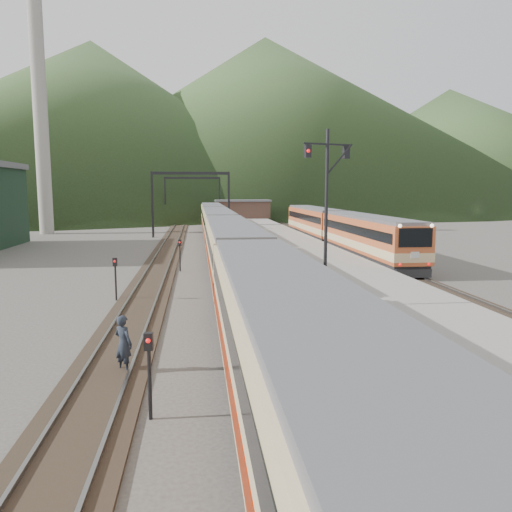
{
  "coord_description": "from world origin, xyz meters",
  "views": [
    {
      "loc": [
        -2.11,
        -6.91,
        5.83
      ],
      "look_at": [
        1.25,
        21.56,
        2.0
      ],
      "focal_mm": 35.0,
      "sensor_mm": 36.0,
      "label": 1
    }
  ],
  "objects": [
    {
      "name": "track_main",
      "position": [
        0.0,
        40.0,
        0.07
      ],
      "size": [
        2.6,
        200.0,
        0.23
      ],
      "color": "black",
      "rests_on": "ground"
    },
    {
      "name": "track_far",
      "position": [
        -5.0,
        40.0,
        0.07
      ],
      "size": [
        2.6,
        200.0,
        0.23
      ],
      "color": "black",
      "rests_on": "ground"
    },
    {
      "name": "track_second",
      "position": [
        11.5,
        40.0,
        0.07
      ],
      "size": [
        2.6,
        200.0,
        0.23
      ],
      "color": "black",
      "rests_on": "ground"
    },
    {
      "name": "platform",
      "position": [
        5.6,
        38.0,
        0.5
      ],
      "size": [
        8.0,
        100.0,
        1.0
      ],
      "primitive_type": "cube",
      "color": "gray",
      "rests_on": "ground"
    },
    {
      "name": "gantry_near",
      "position": [
        -2.85,
        55.0,
        5.59
      ],
      "size": [
        9.55,
        0.25,
        8.0
      ],
      "color": "black",
      "rests_on": "ground"
    },
    {
      "name": "gantry_far",
      "position": [
        -2.85,
        80.0,
        5.59
      ],
      "size": [
        9.55,
        0.25,
        8.0
      ],
      "color": "black",
      "rests_on": "ground"
    },
    {
      "name": "smokestack",
      "position": [
        -22.0,
        62.0,
        15.0
      ],
      "size": [
        1.8,
        1.8,
        30.0
      ],
      "primitive_type": "cylinder",
      "color": "#9E998E",
      "rests_on": "ground"
    },
    {
      "name": "station_shed",
      "position": [
        5.6,
        78.0,
        2.57
      ],
      "size": [
        9.4,
        4.4,
        3.1
      ],
      "color": "#4D332A",
      "rests_on": "platform"
    },
    {
      "name": "hill_a",
      "position": [
        -40.0,
        190.0,
        30.0
      ],
      "size": [
        180.0,
        180.0,
        60.0
      ],
      "primitive_type": "cone",
      "color": "#324B20",
      "rests_on": "ground"
    },
    {
      "name": "hill_b",
      "position": [
        30.0,
        230.0,
        37.5
      ],
      "size": [
        220.0,
        220.0,
        75.0
      ],
      "primitive_type": "cone",
      "color": "#324B20",
      "rests_on": "ground"
    },
    {
      "name": "hill_c",
      "position": [
        110.0,
        210.0,
        25.0
      ],
      "size": [
        160.0,
        160.0,
        50.0
      ],
      "primitive_type": "cone",
      "color": "#324B20",
      "rests_on": "ground"
    },
    {
      "name": "main_train",
      "position": [
        0.0,
        34.03,
        2.0
      ],
      "size": [
        2.9,
        79.54,
        3.54
      ],
      "color": "#DDC287",
      "rests_on": "track_main"
    },
    {
      "name": "second_train",
      "position": [
        11.5,
        41.15,
        1.86
      ],
      "size": [
        2.68,
        36.53,
        3.27
      ],
      "color": "#C3582D",
      "rests_on": "track_second"
    },
    {
      "name": "signal_mast",
      "position": [
        3.11,
        12.94,
        5.39
      ],
      "size": [
        2.12,
        0.79,
        7.22
      ],
      "color": "black",
      "rests_on": "platform"
    },
    {
      "name": "short_signal_a",
      "position": [
        -3.37,
        5.41,
        1.46
      ],
      "size": [
        0.24,
        0.18,
        2.27
      ],
      "color": "black",
      "rests_on": "ground"
    },
    {
      "name": "short_signal_b",
      "position": [
        -3.38,
        28.86,
        1.46
      ],
      "size": [
        0.26,
        0.23,
        2.27
      ],
      "color": "black",
      "rests_on": "ground"
    },
    {
      "name": "short_signal_c",
      "position": [
        -6.44,
        19.69,
        1.46
      ],
      "size": [
        0.23,
        0.17,
        2.27
      ],
      "color": "black",
      "rests_on": "ground"
    },
    {
      "name": "worker",
      "position": [
        -4.52,
        8.9,
        0.94
      ],
      "size": [
        0.81,
        0.78,
        1.87
      ],
      "primitive_type": "imported",
      "rotation": [
        0.0,
        0.0,
        2.47
      ],
      "color": "#1E2530",
      "rests_on": "ground"
    }
  ]
}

